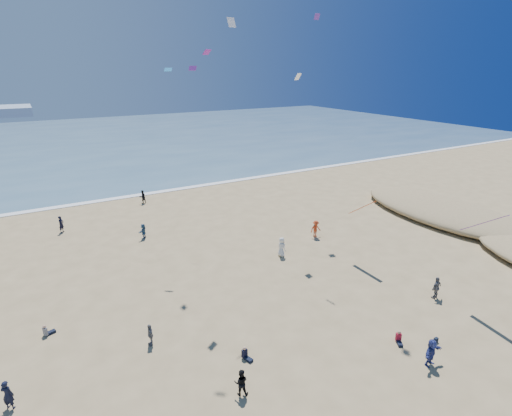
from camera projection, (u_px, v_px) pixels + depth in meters
ocean at (68, 143)px, 95.60m from camera, size 220.00×100.00×0.06m
surf_line at (109, 199)px, 54.73m from camera, size 220.00×1.20×0.08m
standing_flyers at (252, 281)px, 32.18m from camera, size 29.93×45.08×1.91m
seated_group at (295, 371)px, 23.30m from camera, size 21.18×20.56×0.84m
navy_bag at (436, 340)px, 26.35m from camera, size 0.28×0.18×0.34m
kites_aloft at (315, 105)px, 28.12m from camera, size 41.32×35.11×28.58m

